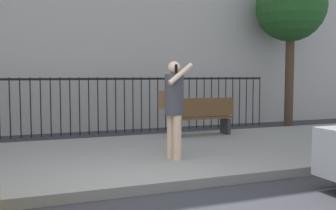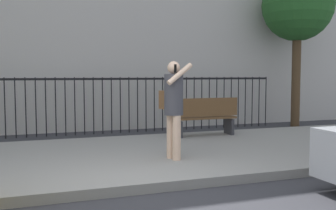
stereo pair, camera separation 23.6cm
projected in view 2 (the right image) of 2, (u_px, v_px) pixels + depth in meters
The scene contains 6 objects.
ground_plane at pixel (135, 196), 5.52m from camera, with size 60.00×60.00×0.00m, color #333338.
sidewalk at pixel (105, 159), 7.58m from camera, with size 28.00×4.40×0.15m, color gray.
iron_fence at pixel (79, 98), 10.98m from camera, with size 12.03×0.04×1.60m.
pedestrian_on_phone at pixel (173, 102), 7.14m from camera, with size 0.52×0.70×1.76m.
street_bench at pixel (206, 116), 9.86m from camera, with size 1.60×0.45×0.95m.
street_tree_mid at pixel (298, 7), 12.56m from camera, with size 2.24×2.24×4.97m.
Camera 2 is at (-1.40, -5.24, 1.68)m, focal length 42.58 mm.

